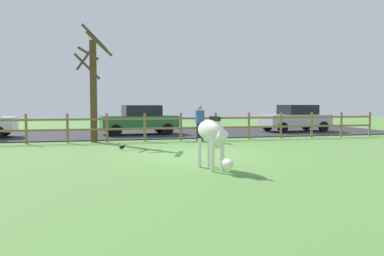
{
  "coord_description": "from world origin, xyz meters",
  "views": [
    {
      "loc": [
        -3.26,
        -13.39,
        1.78
      ],
      "look_at": [
        0.18,
        0.68,
        0.86
      ],
      "focal_mm": 38.28,
      "sensor_mm": 36.0,
      "label": 1
    }
  ],
  "objects": [
    {
      "name": "ground_plane",
      "position": [
        0.0,
        0.0,
        0.0
      ],
      "size": [
        60.0,
        60.0,
        0.0
      ],
      "primitive_type": "plane",
      "color": "#5B8C42"
    },
    {
      "name": "parked_car_green",
      "position": [
        -0.81,
        8.4,
        0.84
      ],
      "size": [
        4.15,
        2.19,
        1.56
      ],
      "color": "#236B38",
      "rests_on": "parking_asphalt"
    },
    {
      "name": "paddock_fence",
      "position": [
        -0.13,
        5.0,
        0.72
      ],
      "size": [
        21.86,
        0.11,
        1.28
      ],
      "color": "olive",
      "rests_on": "ground_plane"
    },
    {
      "name": "visitor_near_fence",
      "position": [
        1.46,
        4.43,
        0.91
      ],
      "size": [
        0.37,
        0.24,
        1.64
      ],
      "color": "#232847",
      "rests_on": "ground_plane"
    },
    {
      "name": "bare_tree",
      "position": [
        -3.21,
        5.12,
        2.51
      ],
      "size": [
        1.67,
        1.59,
        5.08
      ],
      "color": "#513A23",
      "rests_on": "ground_plane"
    },
    {
      "name": "zebra",
      "position": [
        -0.21,
        -3.14,
        0.93
      ],
      "size": [
        0.68,
        1.93,
        1.41
      ],
      "color": "white",
      "rests_on": "ground_plane"
    },
    {
      "name": "parked_car_silver",
      "position": [
        8.35,
        8.44,
        0.84
      ],
      "size": [
        4.14,
        2.18,
        1.56
      ],
      "color": "#B7BABF",
      "rests_on": "parking_asphalt"
    },
    {
      "name": "parking_asphalt",
      "position": [
        0.0,
        9.3,
        0.03
      ],
      "size": [
        28.0,
        7.4,
        0.05
      ],
      "primitive_type": "cube",
      "color": "#2D2D33",
      "rests_on": "ground_plane"
    },
    {
      "name": "crow_on_grass",
      "position": [
        -2.22,
        1.71,
        0.13
      ],
      "size": [
        0.21,
        0.1,
        0.2
      ],
      "color": "black",
      "rests_on": "ground_plane"
    }
  ]
}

